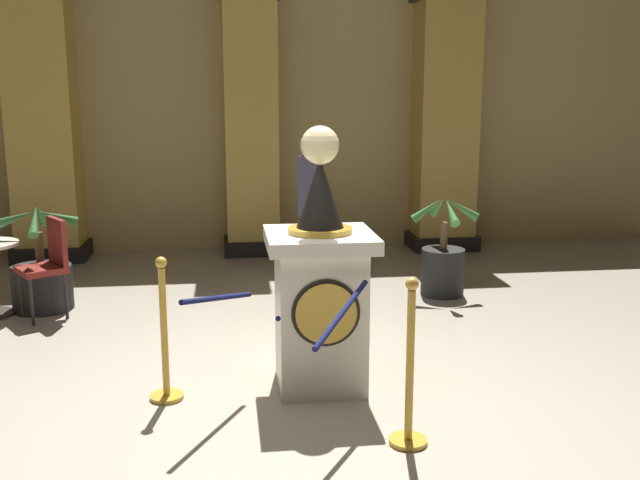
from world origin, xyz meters
name	(u,v)px	position (x,y,z in m)	size (l,w,h in m)	color
ground_plane	(280,390)	(0.00, 0.00, 0.00)	(11.89, 11.89, 0.00)	#B2A893
back_wall	(250,117)	(0.00, 5.06, 1.81)	(11.89, 0.16, 3.62)	tan
pedestal_clock	(320,289)	(0.30, 0.04, 0.74)	(0.77, 0.77, 1.91)	silver
stanchion_near	(165,350)	(-0.81, -0.05, 0.36)	(0.24, 0.24, 1.03)	gold
stanchion_far	(409,387)	(0.73, -0.93, 0.37)	(0.24, 0.24, 1.06)	gold
velvet_rope	(278,306)	(-0.04, -0.49, 0.79)	(1.24, 1.23, 0.22)	#141947
column_left	(45,125)	(-2.62, 4.75, 1.72)	(0.96, 0.96, 3.47)	black
column_right	(443,123)	(2.62, 4.75, 1.72)	(0.94, 0.94, 3.47)	black
column_centre_rear	(251,124)	(0.00, 4.75, 1.72)	(0.82, 0.82, 3.47)	black
potted_palm_left	(42,281)	(-2.20, 2.32, 0.29)	(0.79, 0.75, 1.10)	black
potted_palm_right	(443,264)	(1.93, 2.32, 0.34)	(0.74, 0.74, 1.08)	black
bystander_guest	(311,208)	(0.55, 2.69, 0.91)	(0.31, 0.41, 1.71)	#383347
cafe_chair_red	(49,259)	(-2.05, 2.05, 0.57)	(0.55, 0.55, 0.96)	black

